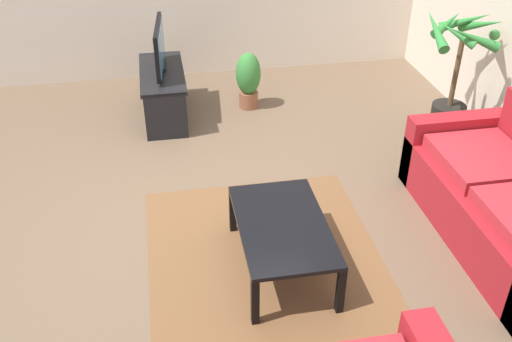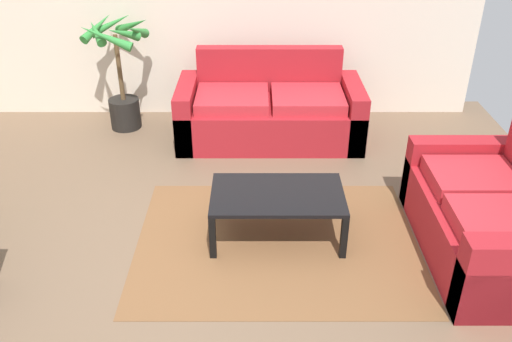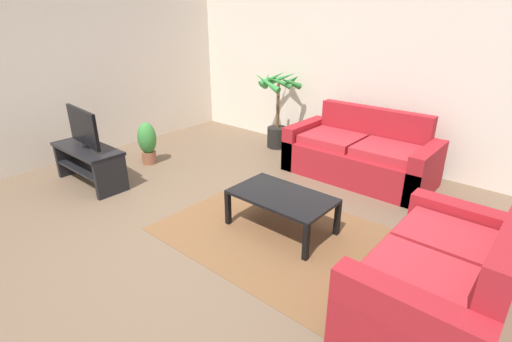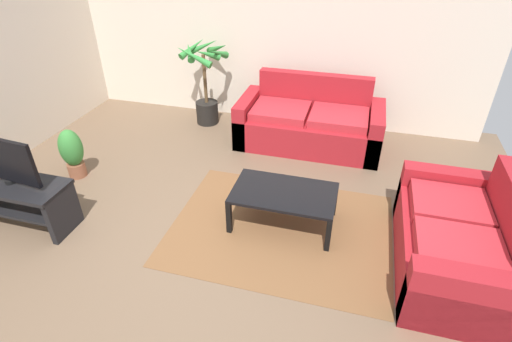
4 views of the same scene
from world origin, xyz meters
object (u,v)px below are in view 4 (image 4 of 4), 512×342
object	(u,v)px
tv	(2,160)
coffee_table	(284,196)
couch_loveseat	(458,243)
tv_stand	(17,197)
potted_palm	(206,85)
potted_plant_small	(72,152)
couch_main	(309,124)

from	to	relation	value
tv	coffee_table	distance (m)	2.71
couch_loveseat	tv_stand	bearing A→B (deg)	-173.23
potted_palm	potted_plant_small	world-z (taller)	potted_palm
tv_stand	couch_main	bearing A→B (deg)	44.12
couch_main	tv	world-z (taller)	tv
couch_loveseat	couch_main	bearing A→B (deg)	129.13
couch_main	couch_loveseat	size ratio (longest dim) A/B	1.24
couch_main	potted_plant_small	xyz separation A→B (m)	(-2.60, -1.57, 0.03)
tv_stand	couch_loveseat	bearing A→B (deg)	6.77
couch_loveseat	potted_palm	xyz separation A→B (m)	(-3.22, 2.25, 0.30)
couch_main	couch_loveseat	world-z (taller)	same
couch_loveseat	tv_stand	size ratio (longest dim) A/B	1.40
couch_main	coffee_table	distance (m)	1.77
couch_main	tv_stand	xyz separation A→B (m)	(-2.56, -2.48, 0.03)
couch_main	potted_plant_small	bearing A→B (deg)	-148.86
potted_palm	couch_loveseat	bearing A→B (deg)	-34.97
tv_stand	potted_palm	distance (m)	2.92
tv_stand	tv	size ratio (longest dim) A/B	1.35
couch_loveseat	potted_plant_small	bearing A→B (deg)	174.35
tv	couch_main	bearing A→B (deg)	44.09
potted_plant_small	potted_palm	bearing A→B (deg)	61.60
couch_loveseat	tv	xyz separation A→B (m)	(-4.18, -0.49, 0.47)
tv	potted_plant_small	world-z (taller)	tv
couch_loveseat	potted_plant_small	distance (m)	4.24
potted_palm	potted_plant_small	xyz separation A→B (m)	(-0.99, -1.84, -0.27)
coffee_table	potted_palm	xyz separation A→B (m)	(-1.63, 2.04, 0.25)
couch_loveseat	tv_stand	world-z (taller)	couch_loveseat
tv	coffee_table	xyz separation A→B (m)	(2.58, 0.71, -0.42)
tv	potted_palm	size ratio (longest dim) A/B	0.65
couch_main	potted_palm	bearing A→B (deg)	170.56
potted_palm	potted_plant_small	bearing A→B (deg)	-118.40
couch_loveseat	tv_stand	xyz separation A→B (m)	(-4.18, -0.50, 0.03)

